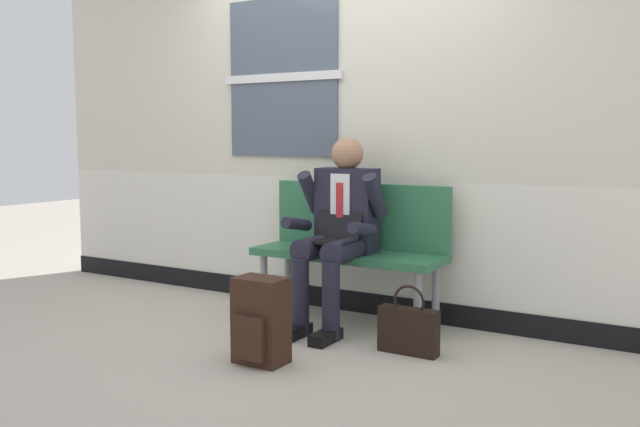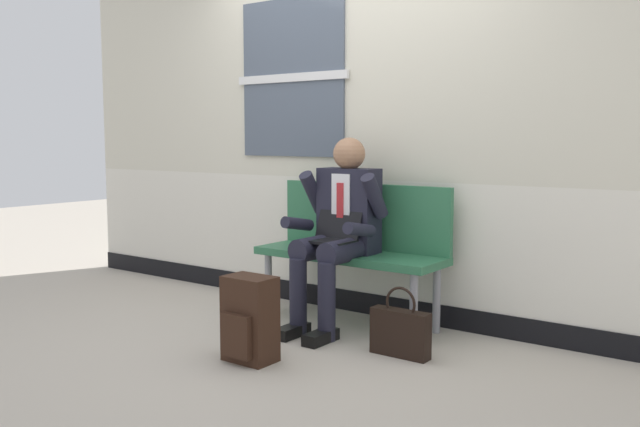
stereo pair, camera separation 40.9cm
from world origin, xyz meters
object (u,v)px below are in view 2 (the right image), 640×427
person_seated (338,228)px  bench_with_person (355,242)px  handbag (400,331)px  backpack (249,320)px

person_seated → bench_with_person: bearing=90.0°
bench_with_person → handbag: bench_with_person is taller
bench_with_person → handbag: size_ratio=3.24×
bench_with_person → backpack: 1.09m
person_seated → handbag: 0.85m
person_seated → backpack: size_ratio=2.59×
backpack → handbag: backpack is taller
backpack → handbag: 0.85m
bench_with_person → person_seated: bearing=-90.0°
bench_with_person → handbag: 0.88m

